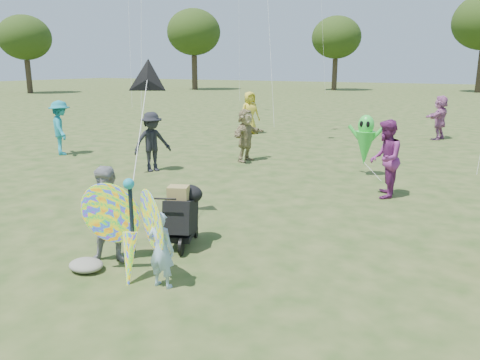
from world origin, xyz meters
name	(u,v)px	position (x,y,z in m)	size (l,w,h in m)	color
ground	(205,272)	(0.00, 0.00, 0.00)	(160.00, 160.00, 0.00)	#51592B
child_girl	(161,250)	(-0.28, -0.70, 0.56)	(0.41, 0.27, 1.11)	#95BAD4
adult_man	(110,216)	(-1.48, -0.42, 0.79)	(0.77, 0.60, 1.58)	gray
grey_bag	(86,265)	(-1.64, -0.84, 0.09)	(0.56, 0.46, 0.18)	gray
crowd_b	(152,142)	(-5.11, 5.18, 0.88)	(1.14, 0.65, 1.76)	black
crowd_d	(246,135)	(-3.37, 7.81, 0.86)	(1.59, 0.51, 1.72)	#94845B
crowd_e	(385,159)	(1.51, 5.56, 0.93)	(0.90, 0.70, 1.86)	#7E2A73
crowd_g	(250,113)	(-6.10, 13.44, 0.96)	(0.94, 0.61, 1.91)	gold
crowd_i	(61,128)	(-9.60, 5.79, 0.95)	(1.22, 0.70, 1.89)	teal
crowd_j	(440,118)	(1.71, 15.77, 0.93)	(1.72, 0.55, 1.85)	#AD639C
jogging_stroller	(182,212)	(-0.93, 0.75, 0.61)	(0.75, 1.14, 1.09)	black
butterfly_kite	(130,230)	(-0.82, -0.72, 0.76)	(1.74, 0.75, 1.73)	#FB2730
delta_kite_rig	(147,81)	(-2.26, 1.59, 2.80)	(1.64, 2.25, 1.95)	black
alien_kite	(365,142)	(0.56, 7.54, 0.97)	(1.12, 0.69, 1.74)	green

